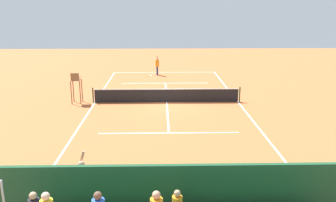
% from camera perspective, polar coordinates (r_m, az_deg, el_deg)
% --- Properties ---
extents(ground_plane, '(60.00, 60.00, 0.00)m').
position_cam_1_polar(ground_plane, '(24.54, -0.21, -0.19)').
color(ground_plane, '#BC6033').
extents(court_line_markings, '(10.10, 22.20, 0.01)m').
position_cam_1_polar(court_line_markings, '(24.58, -0.22, -0.16)').
color(court_line_markings, white).
rests_on(court_line_markings, ground).
extents(tennis_net, '(10.30, 0.10, 1.07)m').
position_cam_1_polar(tennis_net, '(24.41, -0.21, 0.94)').
color(tennis_net, black).
rests_on(tennis_net, ground).
extents(backdrop_wall, '(18.00, 0.16, 2.00)m').
position_cam_1_polar(backdrop_wall, '(11.17, 1.22, -14.93)').
color(backdrop_wall, '#1E4C2D').
rests_on(backdrop_wall, ground).
extents(umpire_chair, '(0.67, 0.67, 2.14)m').
position_cam_1_polar(umpire_chair, '(24.80, -14.70, 2.59)').
color(umpire_chair, brown).
rests_on(umpire_chair, ground).
extents(courtside_bench, '(1.80, 0.40, 0.93)m').
position_cam_1_polar(courtside_bench, '(12.20, 9.35, -14.70)').
color(courtside_bench, '#234C2D').
rests_on(courtside_bench, ground).
extents(tennis_player, '(0.42, 0.55, 1.93)m').
position_cam_1_polar(tennis_player, '(33.70, -1.76, 5.91)').
color(tennis_player, navy).
rests_on(tennis_player, ground).
extents(tennis_racket, '(0.49, 0.54, 0.03)m').
position_cam_1_polar(tennis_racket, '(33.63, -2.86, 4.15)').
color(tennis_racket, black).
rests_on(tennis_racket, ground).
extents(tennis_ball_near, '(0.07, 0.07, 0.07)m').
position_cam_1_polar(tennis_ball_near, '(33.17, -0.16, 4.04)').
color(tennis_ball_near, '#CCDB33').
rests_on(tennis_ball_near, ground).
extents(line_judge, '(0.41, 0.55, 1.93)m').
position_cam_1_polar(line_judge, '(12.33, -13.71, -12.20)').
color(line_judge, '#232328').
rests_on(line_judge, ground).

